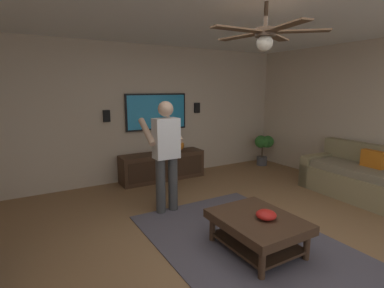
# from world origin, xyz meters

# --- Properties ---
(ground_plane) EXTENTS (8.01, 8.01, 0.00)m
(ground_plane) POSITION_xyz_m (0.00, 0.00, 0.00)
(ground_plane) COLOR olive
(wall_back_tv) EXTENTS (0.10, 6.88, 2.65)m
(wall_back_tv) POSITION_xyz_m (3.18, 0.00, 1.33)
(wall_back_tv) COLOR #C6B299
(wall_back_tv) RESTS_ON ground
(area_rug) EXTENTS (2.71, 1.94, 0.01)m
(area_rug) POSITION_xyz_m (0.09, -0.16, 0.01)
(area_rug) COLOR #514C56
(area_rug) RESTS_ON ground
(couch) EXTENTS (1.93, 0.93, 0.87)m
(couch) POSITION_xyz_m (0.22, -2.83, 0.32)
(couch) COLOR #93845B
(couch) RESTS_ON ground
(coffee_table) EXTENTS (1.00, 0.80, 0.40)m
(coffee_table) POSITION_xyz_m (-0.11, -0.16, 0.30)
(coffee_table) COLOR #422B1C
(coffee_table) RESTS_ON ground
(media_console) EXTENTS (0.45, 1.70, 0.55)m
(media_console) POSITION_xyz_m (2.84, -0.35, 0.28)
(media_console) COLOR #422B1C
(media_console) RESTS_ON ground
(tv) EXTENTS (0.05, 1.29, 0.73)m
(tv) POSITION_xyz_m (3.08, -0.35, 1.35)
(tv) COLOR black
(person_standing) EXTENTS (0.53, 0.53, 1.64)m
(person_standing) POSITION_xyz_m (1.40, 0.25, 0.93)
(person_standing) COLOR #3F3F3F
(person_standing) RESTS_ON ground
(potted_plant_tall) EXTENTS (0.36, 0.43, 0.73)m
(potted_plant_tall) POSITION_xyz_m (2.62, -2.89, 0.51)
(potted_plant_tall) COLOR #4C4C51
(potted_plant_tall) RESTS_ON ground
(bowl) EXTENTS (0.22, 0.22, 0.10)m
(bowl) POSITION_xyz_m (-0.19, -0.20, 0.45)
(bowl) COLOR red
(bowl) RESTS_ON coffee_table
(remote_white) EXTENTS (0.08, 0.16, 0.02)m
(remote_white) POSITION_xyz_m (-0.14, -0.22, 0.41)
(remote_white) COLOR white
(remote_white) RESTS_ON coffee_table
(vase_round) EXTENTS (0.22, 0.22, 0.22)m
(vase_round) POSITION_xyz_m (2.86, -0.74, 0.66)
(vase_round) COLOR orange
(vase_round) RESTS_ON media_console
(wall_speaker_left) EXTENTS (0.06, 0.12, 0.22)m
(wall_speaker_left) POSITION_xyz_m (3.10, -1.31, 1.40)
(wall_speaker_left) COLOR black
(wall_speaker_right) EXTENTS (0.06, 0.12, 0.22)m
(wall_speaker_right) POSITION_xyz_m (3.10, 0.64, 1.31)
(wall_speaker_right) COLOR black
(ceiling_fan) EXTENTS (1.20, 1.17, 0.46)m
(ceiling_fan) POSITION_xyz_m (-0.14, -0.13, 2.32)
(ceiling_fan) COLOR #4C3828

